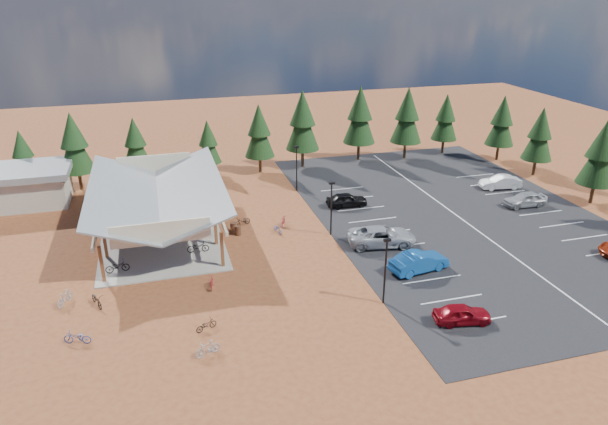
# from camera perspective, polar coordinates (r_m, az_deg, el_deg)

# --- Properties ---
(ground) EXTENTS (140.00, 140.00, 0.00)m
(ground) POSITION_cam_1_polar(r_m,az_deg,el_deg) (47.00, -2.20, -4.06)
(ground) COLOR brown
(ground) RESTS_ON ground
(asphalt_lot) EXTENTS (27.00, 44.00, 0.04)m
(asphalt_lot) POSITION_cam_1_polar(r_m,az_deg,el_deg) (56.24, 15.66, -0.22)
(asphalt_lot) COLOR black
(asphalt_lot) RESTS_ON ground
(concrete_pad) EXTENTS (10.60, 18.60, 0.10)m
(concrete_pad) POSITION_cam_1_polar(r_m,az_deg,el_deg) (52.27, -14.78, -1.89)
(concrete_pad) COLOR gray
(concrete_pad) RESTS_ON ground
(bike_pavilion) EXTENTS (11.65, 19.40, 4.97)m
(bike_pavilion) POSITION_cam_1_polar(r_m,az_deg,el_deg) (50.85, -15.21, 1.97)
(bike_pavilion) COLOR brown
(bike_pavilion) RESTS_ON concrete_pad
(outbuilding) EXTENTS (11.00, 7.00, 3.90)m
(outbuilding) POSITION_cam_1_polar(r_m,az_deg,el_deg) (63.47, -28.04, 2.47)
(outbuilding) COLOR #ADA593
(outbuilding) RESTS_ON ground
(lamp_post_0) EXTENTS (0.50, 0.25, 5.14)m
(lamp_post_0) POSITION_cam_1_polar(r_m,az_deg,el_deg) (38.70, 8.57, -5.65)
(lamp_post_0) COLOR black
(lamp_post_0) RESTS_ON ground
(lamp_post_1) EXTENTS (0.50, 0.25, 5.14)m
(lamp_post_1) POSITION_cam_1_polar(r_m,az_deg,el_deg) (48.78, 2.90, 0.81)
(lamp_post_1) COLOR black
(lamp_post_1) RESTS_ON ground
(lamp_post_2) EXTENTS (0.50, 0.25, 5.14)m
(lamp_post_2) POSITION_cam_1_polar(r_m,az_deg,el_deg) (59.58, -0.78, 5.00)
(lamp_post_2) COLOR black
(lamp_post_2) RESTS_ON ground
(trash_bin_0) EXTENTS (0.60, 0.60, 0.90)m
(trash_bin_0) POSITION_cam_1_polar(r_m,az_deg,el_deg) (50.06, -6.96, -1.89)
(trash_bin_0) COLOR #4D2C1B
(trash_bin_0) RESTS_ON ground
(trash_bin_1) EXTENTS (0.60, 0.60, 0.90)m
(trash_bin_1) POSITION_cam_1_polar(r_m,az_deg,el_deg) (50.79, -7.43, -1.54)
(trash_bin_1) COLOR #4D2C1B
(trash_bin_1) RESTS_ON ground
(pine_0) EXTENTS (2.91, 2.91, 6.78)m
(pine_0) POSITION_cam_1_polar(r_m,az_deg,el_deg) (67.32, -27.50, 5.53)
(pine_0) COLOR #382314
(pine_0) RESTS_ON ground
(pine_1) EXTENTS (3.77, 3.77, 8.77)m
(pine_1) POSITION_cam_1_polar(r_m,az_deg,el_deg) (64.38, -23.05, 6.75)
(pine_1) COLOR #382314
(pine_1) RESTS_ON ground
(pine_2) EXTENTS (3.21, 3.21, 7.47)m
(pine_2) POSITION_cam_1_polar(r_m,az_deg,el_deg) (65.49, -17.34, 7.06)
(pine_2) COLOR #382314
(pine_2) RESTS_ON ground
(pine_3) EXTENTS (2.90, 2.90, 6.75)m
(pine_3) POSITION_cam_1_polar(r_m,az_deg,el_deg) (65.27, -10.06, 7.30)
(pine_3) COLOR #382314
(pine_3) RESTS_ON ground
(pine_4) EXTENTS (3.60, 3.60, 8.38)m
(pine_4) POSITION_cam_1_polar(r_m,az_deg,el_deg) (65.43, -4.75, 8.52)
(pine_4) COLOR #382314
(pine_4) RESTS_ON ground
(pine_5) EXTENTS (4.13, 4.13, 9.62)m
(pine_5) POSITION_cam_1_polar(r_m,az_deg,el_deg) (67.03, -0.16, 9.62)
(pine_5) COLOR #382314
(pine_5) RESTS_ON ground
(pine_6) EXTENTS (4.14, 4.14, 9.64)m
(pine_6) POSITION_cam_1_polar(r_m,az_deg,el_deg) (70.36, 5.90, 10.15)
(pine_6) COLOR #382314
(pine_6) RESTS_ON ground
(pine_7) EXTENTS (4.03, 4.03, 9.38)m
(pine_7) POSITION_cam_1_polar(r_m,az_deg,el_deg) (71.79, 10.81, 10.00)
(pine_7) COLOR #382314
(pine_7) RESTS_ON ground
(pine_8) EXTENTS (3.46, 3.46, 8.07)m
(pine_8) POSITION_cam_1_polar(r_m,az_deg,el_deg) (75.50, 14.68, 9.66)
(pine_8) COLOR #382314
(pine_8) RESTS_ON ground
(pine_11) EXTENTS (3.81, 3.81, 8.88)m
(pine_11) POSITION_cam_1_polar(r_m,az_deg,el_deg) (63.12, 28.78, 5.49)
(pine_11) COLOR #382314
(pine_11) RESTS_ON ground
(pine_12) EXTENTS (3.54, 3.54, 8.25)m
(pine_12) POSITION_cam_1_polar(r_m,az_deg,el_deg) (69.90, 23.58, 7.56)
(pine_12) COLOR #382314
(pine_12) RESTS_ON ground
(pine_13) EXTENTS (3.62, 3.62, 8.44)m
(pine_13) POSITION_cam_1_polar(r_m,az_deg,el_deg) (74.58, 20.11, 9.04)
(pine_13) COLOR #382314
(pine_13) RESTS_ON ground
(bike_0) EXTENTS (1.91, 0.80, 0.98)m
(bike_0) POSITION_cam_1_polar(r_m,az_deg,el_deg) (45.75, -19.05, -5.39)
(bike_0) COLOR black
(bike_0) RESTS_ON concrete_pad
(bike_1) EXTENTS (1.70, 0.87, 0.98)m
(bike_1) POSITION_cam_1_polar(r_m,az_deg,el_deg) (50.20, -17.59, -2.61)
(bike_1) COLOR gray
(bike_1) RESTS_ON concrete_pad
(bike_2) EXTENTS (1.60, 0.95, 0.79)m
(bike_2) POSITION_cam_1_polar(r_m,az_deg,el_deg) (54.51, -16.71, -0.55)
(bike_2) COLOR #252F99
(bike_2) RESTS_ON concrete_pad
(bike_3) EXTENTS (1.72, 0.69, 1.00)m
(bike_3) POSITION_cam_1_polar(r_m,az_deg,el_deg) (57.47, -18.53, 0.56)
(bike_3) COLOR maroon
(bike_3) RESTS_ON concrete_pad
(bike_4) EXTENTS (1.89, 0.77, 0.97)m
(bike_4) POSITION_cam_1_polar(r_m,az_deg,el_deg) (47.23, -11.10, -3.58)
(bike_4) COLOR black
(bike_4) RESTS_ON concrete_pad
(bike_5) EXTENTS (1.64, 0.68, 0.96)m
(bike_5) POSITION_cam_1_polar(r_m,az_deg,el_deg) (51.67, -12.01, -1.27)
(bike_5) COLOR gray
(bike_5) RESTS_ON concrete_pad
(bike_6) EXTENTS (1.73, 0.70, 0.89)m
(bike_6) POSITION_cam_1_polar(r_m,az_deg,el_deg) (53.45, -11.68, -0.44)
(bike_6) COLOR navy
(bike_6) RESTS_ON concrete_pad
(bike_7) EXTENTS (1.70, 0.59, 1.00)m
(bike_7) POSITION_cam_1_polar(r_m,az_deg,el_deg) (56.85, -14.18, 0.83)
(bike_7) COLOR maroon
(bike_7) RESTS_ON concrete_pad
(bike_8) EXTENTS (1.34, 1.99, 0.99)m
(bike_8) POSITION_cam_1_polar(r_m,az_deg,el_deg) (41.92, -20.99, -8.57)
(bike_8) COLOR black
(bike_8) RESTS_ON ground
(bike_9) EXTENTS (1.27, 1.74, 1.04)m
(bike_9) POSITION_cam_1_polar(r_m,az_deg,el_deg) (42.96, -23.90, -8.22)
(bike_9) COLOR #93969B
(bike_9) RESTS_ON ground
(bike_10) EXTENTS (1.88, 1.12, 0.93)m
(bike_10) POSITION_cam_1_polar(r_m,az_deg,el_deg) (38.39, -22.78, -12.03)
(bike_10) COLOR navy
(bike_10) RESTS_ON ground
(bike_11) EXTENTS (0.72, 1.53, 0.88)m
(bike_11) POSITION_cam_1_polar(r_m,az_deg,el_deg) (41.98, -9.69, -7.26)
(bike_11) COLOR maroon
(bike_11) RESTS_ON ground
(bike_12) EXTENTS (1.60, 1.09, 0.80)m
(bike_12) POSITION_cam_1_polar(r_m,az_deg,el_deg) (37.35, -10.26, -11.57)
(bike_12) COLOR black
(bike_12) RESTS_ON ground
(bike_13) EXTENTS (1.78, 1.03, 1.03)m
(bike_13) POSITION_cam_1_polar(r_m,az_deg,el_deg) (35.05, -10.10, -13.91)
(bike_13) COLOR #989BA0
(bike_13) RESTS_ON ground
(bike_14) EXTENTS (0.90, 1.65, 0.82)m
(bike_14) POSITION_cam_1_polar(r_m,az_deg,el_deg) (50.16, -2.80, -1.73)
(bike_14) COLOR #27499A
(bike_14) RESTS_ON ground
(bike_15) EXTENTS (1.02, 1.54, 0.90)m
(bike_15) POSITION_cam_1_polar(r_m,az_deg,el_deg) (51.65, -2.20, -0.91)
(bike_15) COLOR maroon
(bike_15) RESTS_ON ground
(bike_16) EXTENTS (1.82, 1.28, 0.91)m
(bike_16) POSITION_cam_1_polar(r_m,az_deg,el_deg) (51.95, -6.49, -0.91)
(bike_16) COLOR black
(bike_16) RESTS_ON ground
(car_0) EXTENTS (4.10, 2.23, 1.32)m
(car_0) POSITION_cam_1_polar(r_m,az_deg,el_deg) (38.82, 16.30, -10.20)
(car_0) COLOR maroon
(car_0) RESTS_ON asphalt_lot
(car_1) EXTENTS (5.17, 2.58, 1.63)m
(car_1) POSITION_cam_1_polar(r_m,az_deg,el_deg) (44.37, 12.01, -5.09)
(car_1) COLOR #134D97
(car_1) RESTS_ON asphalt_lot
(car_2) EXTENTS (6.39, 3.79, 1.67)m
(car_2) POSITION_cam_1_polar(r_m,az_deg,el_deg) (48.08, 8.18, -2.49)
(car_2) COLOR #A0A3A8
(car_2) RESTS_ON asphalt_lot
(car_4) EXTENTS (4.34, 1.99, 1.44)m
(car_4) POSITION_cam_1_polar(r_m,az_deg,el_deg) (56.07, 4.53, 1.35)
(car_4) COLOR black
(car_4) RESTS_ON asphalt_lot
(car_8) EXTENTS (4.55, 1.97, 1.53)m
(car_8) POSITION_cam_1_polar(r_m,az_deg,el_deg) (60.40, 22.25, 1.30)
(car_8) COLOR #96989D
(car_8) RESTS_ON asphalt_lot
(car_9) EXTENTS (4.71, 2.26, 1.49)m
(car_9) POSITION_cam_1_polar(r_m,az_deg,el_deg) (64.71, 19.96, 3.02)
(car_9) COLOR silver
(car_9) RESTS_ON asphalt_lot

